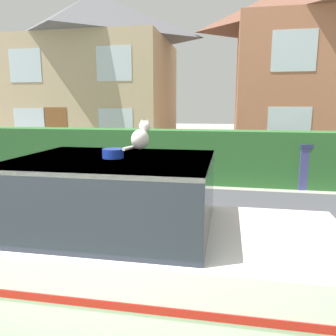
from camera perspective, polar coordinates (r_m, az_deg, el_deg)
The scene contains 7 objects.
road_strip at distance 5.76m, azimuth -2.75°, elevation -11.17°, with size 28.00×6.45×0.01m, color #424247.
garden_hedge at distance 9.32m, azimuth 4.41°, elevation 2.03°, with size 13.11×0.79×1.49m, color #2D662D.
police_car at distance 3.48m, azimuth -7.76°, elevation -12.99°, with size 4.33×1.73×1.73m.
cat at distance 3.17m, azimuth -4.74°, elevation 5.37°, with size 0.24×0.30×0.28m.
house_left at distance 16.35m, azimuth -12.43°, elevation 15.76°, with size 7.12×5.65×7.16m.
house_right at distance 15.56m, azimuth 26.88°, elevation 16.25°, with size 8.07×6.95×7.73m.
wheelie_bin at distance 9.43m, azimuth 23.00°, elevation 0.41°, with size 0.73×0.74×1.20m.
Camera 1 is at (1.26, -0.81, 2.15)m, focal length 35.00 mm.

